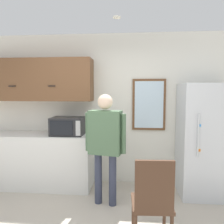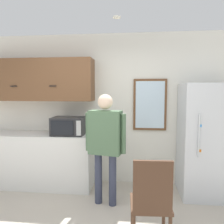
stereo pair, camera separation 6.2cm
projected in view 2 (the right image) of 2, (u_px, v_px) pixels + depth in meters
name	position (u px, v px, depth m)	size (l,w,h in m)	color
back_wall	(107.00, 109.00, 4.01)	(6.00, 0.06, 2.70)	silver
counter	(38.00, 159.00, 3.89)	(1.98, 0.60, 0.94)	silver
upper_cabinets	(38.00, 80.00, 3.87)	(1.98, 0.40, 0.73)	brown
microwave	(69.00, 126.00, 3.72)	(0.54, 0.41, 0.30)	#232326
person	(105.00, 138.00, 3.18)	(0.61, 0.31, 1.64)	#33384C
refrigerator	(206.00, 140.00, 3.48)	(0.80, 0.74, 1.80)	silver
chair	(151.00, 199.00, 2.33)	(0.46, 0.46, 0.99)	#472D1E
window	(150.00, 105.00, 3.87)	(0.58, 0.05, 0.91)	brown
ceiling_light	(117.00, 17.00, 2.96)	(0.11, 0.11, 0.01)	white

